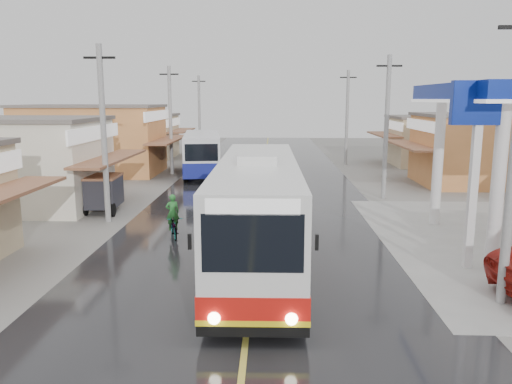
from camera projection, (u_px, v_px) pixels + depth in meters
ground at (250, 300)px, 14.14m from camera, size 120.00×120.00×0.00m
road at (261, 197)px, 28.87m from camera, size 12.00×90.00×0.02m
centre_line at (261, 197)px, 28.87m from camera, size 0.15×90.00×0.01m
shopfronts_left at (62, 187)px, 32.23m from camera, size 11.00×44.00×5.20m
utility_poles_left at (146, 193)px, 30.08m from camera, size 1.60×50.00×8.00m
utility_poles_right at (383, 198)px, 28.65m from camera, size 1.60×36.00×8.00m
coach_bus at (258, 210)px, 17.06m from camera, size 2.93×12.45×3.88m
second_bus at (202, 153)px, 37.11m from camera, size 3.71×9.52×3.08m
cyclist at (174, 223)px, 20.46m from camera, size 1.09×1.80×1.84m
tricycle_near at (104, 191)px, 24.94m from camera, size 1.72×2.45×1.87m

